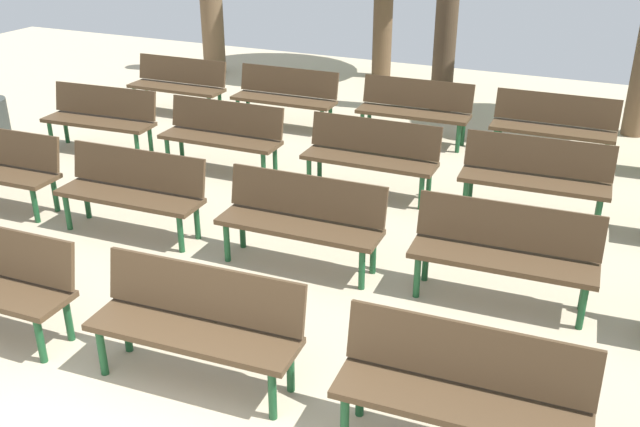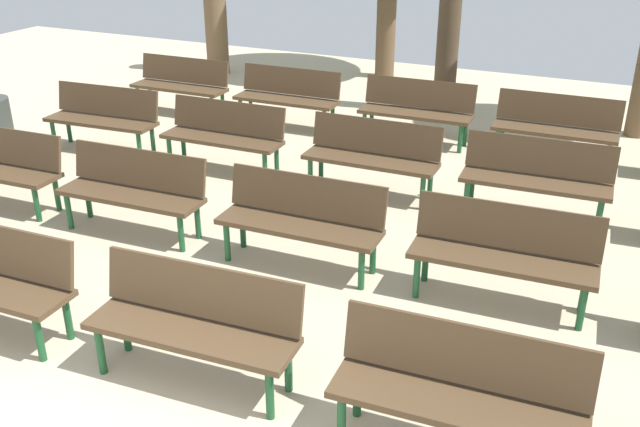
# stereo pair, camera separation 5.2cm
# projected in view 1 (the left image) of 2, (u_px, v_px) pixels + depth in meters

# --- Properties ---
(bench_r0_c2) EXTENTS (1.63, 0.58, 0.87)m
(bench_r0_c2) POSITION_uv_depth(u_px,v_px,m) (197.00, 320.00, 5.18)
(bench_r0_c2) COLOR #4C3823
(bench_r0_c2) RESTS_ON ground_plane
(bench_r0_c3) EXTENTS (1.62, 0.57, 0.87)m
(bench_r0_c3) POSITION_uv_depth(u_px,v_px,m) (462.00, 387.00, 4.49)
(bench_r0_c3) COLOR #4C3823
(bench_r0_c3) RESTS_ON ground_plane
(bench_r1_c1) EXTENTS (1.62, 0.55, 0.87)m
(bench_r1_c1) POSITION_uv_depth(u_px,v_px,m) (133.00, 188.00, 7.44)
(bench_r1_c1) COLOR #4C3823
(bench_r1_c1) RESTS_ON ground_plane
(bench_r1_c2) EXTENTS (1.61, 0.53, 0.87)m
(bench_r1_c2) POSITION_uv_depth(u_px,v_px,m) (302.00, 217.00, 6.78)
(bench_r1_c2) COLOR #4C3823
(bench_r1_c2) RESTS_ON ground_plane
(bench_r1_c3) EXTENTS (1.62, 0.56, 0.87)m
(bench_r1_c3) POSITION_uv_depth(u_px,v_px,m) (504.00, 249.00, 6.19)
(bench_r1_c3) COLOR #4C3823
(bench_r1_c3) RESTS_ON ground_plane
(bench_r2_c0) EXTENTS (1.63, 0.59, 0.87)m
(bench_r2_c0) POSITION_uv_depth(u_px,v_px,m) (101.00, 115.00, 9.76)
(bench_r2_c0) COLOR #4C3823
(bench_r2_c0) RESTS_ON ground_plane
(bench_r2_c1) EXTENTS (1.61, 0.51, 0.87)m
(bench_r2_c1) POSITION_uv_depth(u_px,v_px,m) (222.00, 132.00, 9.09)
(bench_r2_c1) COLOR #4C3823
(bench_r2_c1) RESTS_ON ground_plane
(bench_r2_c2) EXTENTS (1.61, 0.51, 0.87)m
(bench_r2_c2) POSITION_uv_depth(u_px,v_px,m) (371.00, 153.00, 8.40)
(bench_r2_c2) COLOR #4C3823
(bench_r2_c2) RESTS_ON ground_plane
(bench_r2_c3) EXTENTS (1.62, 0.56, 0.87)m
(bench_r2_c3) POSITION_uv_depth(u_px,v_px,m) (535.00, 174.00, 7.79)
(bench_r2_c3) COLOR #4C3823
(bench_r2_c3) RESTS_ON ground_plane
(bench_r3_c0) EXTENTS (1.61, 0.51, 0.87)m
(bench_r3_c0) POSITION_uv_depth(u_px,v_px,m) (178.00, 82.00, 11.38)
(bench_r3_c0) COLOR #4C3823
(bench_r3_c0) RESTS_ON ground_plane
(bench_r3_c1) EXTENTS (1.61, 0.51, 0.87)m
(bench_r3_c1) POSITION_uv_depth(u_px,v_px,m) (285.00, 94.00, 10.75)
(bench_r3_c1) COLOR #4C3823
(bench_r3_c1) RESTS_ON ground_plane
(bench_r3_c2) EXTENTS (1.61, 0.53, 0.87)m
(bench_r3_c2) POSITION_uv_depth(u_px,v_px,m) (415.00, 107.00, 10.11)
(bench_r3_c2) COLOR #4C3823
(bench_r3_c2) RESTS_ON ground_plane
(bench_r3_c3) EXTENTS (1.61, 0.51, 0.87)m
(bench_r3_c3) POSITION_uv_depth(u_px,v_px,m) (554.00, 124.00, 9.42)
(bench_r3_c3) COLOR #4C3823
(bench_r3_c3) RESTS_ON ground_plane
(tree_1) EXTENTS (0.35, 0.35, 3.16)m
(tree_1) POSITION_uv_depth(u_px,v_px,m) (447.00, 13.00, 10.98)
(tree_1) COLOR #4C3A28
(tree_1) RESTS_ON ground_plane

